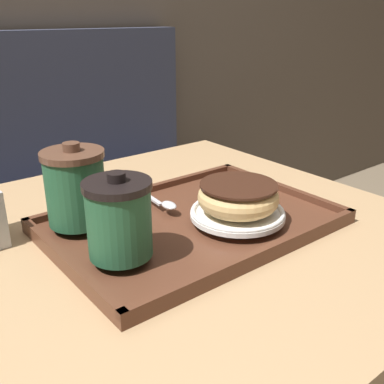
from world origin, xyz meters
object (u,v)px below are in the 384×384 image
object	(u,v)px
coffee_cup_front	(119,218)
donut_chocolate_glazed	(238,196)
coffee_cup_rear	(75,187)
spoon	(163,202)

from	to	relation	value
coffee_cup_front	donut_chocolate_glazed	distance (m)	0.21
coffee_cup_rear	spoon	xyz separation A→B (m)	(0.15, -0.03, -0.06)
coffee_cup_rear	donut_chocolate_glazed	bearing A→B (deg)	-34.33
donut_chocolate_glazed	spoon	bearing A→B (deg)	120.06
coffee_cup_front	donut_chocolate_glazed	size ratio (longest dim) A/B	0.91
coffee_cup_rear	donut_chocolate_glazed	size ratio (longest dim) A/B	0.99
donut_chocolate_glazed	spoon	size ratio (longest dim) A/B	0.96
coffee_cup_front	coffee_cup_rear	world-z (taller)	coffee_cup_rear
spoon	coffee_cup_front	bearing A→B (deg)	-48.63
coffee_cup_front	spoon	distance (m)	0.19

